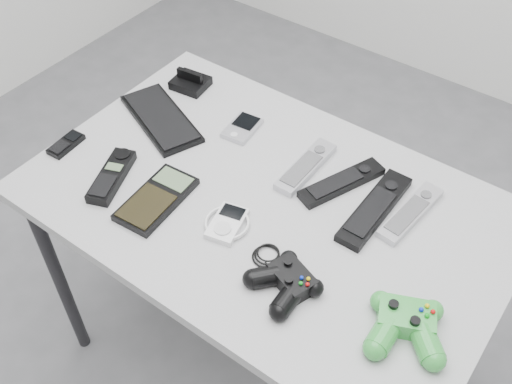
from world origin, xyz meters
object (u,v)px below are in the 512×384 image
Objects in this scene: remote_silver_b at (411,212)px; controller_black at (287,281)px; pda_keyboard at (161,118)px; remote_black_a at (342,182)px; remote_silver_a at (306,166)px; pda at (242,128)px; remote_black_b at (375,208)px; mobile_phone at (66,144)px; controller_green at (406,324)px; cordless_handset at (112,176)px; desk at (267,218)px; calculator at (156,199)px; mp3_player at (227,223)px.

controller_black reaches higher than remote_silver_b.
pda_keyboard is 1.21× the size of controller_black.
pda_keyboard is 0.50m from remote_black_a.
controller_black reaches higher than remote_silver_a.
pda is 0.49m from controller_black.
remote_black_b is 1.13× the size of controller_black.
remote_black_a reaches higher than mobile_phone.
controller_black is 0.24m from controller_green.
cordless_handset reaches higher than remote_silver_b.
remote_black_a is 1.28× the size of cordless_handset.
desk is 0.15m from remote_silver_a.
remote_silver_b is at bearing 25.48° from remote_black_a.
desk is 4.86× the size of controller_black.
calculator is (0.31, -0.01, 0.00)m from mobile_phone.
remote_black_b is 0.33m from mp3_player.
desk is 11.45× the size of mobile_phone.
mobile_phone is at bearing 157.33° from controller_green.
desk is at bearing -146.61° from remote_silver_b.
pda_keyboard and pda have the same top height.
controller_green is (0.38, -0.26, 0.01)m from remote_silver_a.
calculator reaches higher than desk.
remote_black_b reaches higher than mp3_player.
remote_silver_a is 2.12× the size of mobile_phone.
remote_silver_b is 1.04× the size of calculator.
mp3_player is (0.17, -0.27, 0.00)m from pda.
pda_keyboard is 0.40m from mp3_player.
pda is 0.62× the size of cordless_handset.
mp3_player is 0.47× the size of controller_black.
mp3_player is (-0.24, -0.22, -0.00)m from remote_black_b.
remote_silver_a reaches higher than calculator.
controller_black is (0.06, -0.31, 0.01)m from remote_black_a.
mp3_player is (-0.04, -0.25, -0.00)m from remote_silver_a.
remote_black_a is 0.31m from controller_black.
controller_green reaches higher than pda_keyboard.
mobile_phone is 0.31m from calculator.
remote_black_a is 0.29m from mp3_player.
remote_silver_b is at bearing -7.99° from pda.
remote_black_b is 2.38× the size of mp3_player.
remote_silver_b is 1.94× the size of mp3_player.
mobile_phone reaches higher than desk.
remote_silver_b is (0.28, 0.15, 0.07)m from desk.
cordless_handset reaches higher than remote_silver_a.
remote_black_b is (0.10, -0.03, 0.00)m from remote_black_a.
remote_black_a is 1.38× the size of controller_green.
remote_silver_b is 0.40m from mp3_player.
remote_silver_b is 0.30m from controller_green.
pda is at bearing 40.13° from mobile_phone.
calculator is 1.24× the size of controller_green.
pda is 1.00× the size of mp3_player.
pda is 0.42× the size of remote_black_b.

